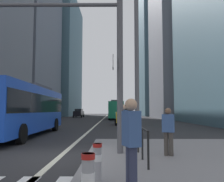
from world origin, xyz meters
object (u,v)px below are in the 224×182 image
(car_receding_near, at_px, (124,116))
(pedestrian_waiting, at_px, (168,129))
(city_bus_blue_oncoming, at_px, (24,107))
(pedestrian_walking, at_px, (131,140))
(car_oncoming_mid, at_px, (79,113))
(traffic_signal_gantry, at_px, (72,44))
(city_bus_red_receding, at_px, (116,109))
(pedestrian_far, at_px, (123,123))
(city_bus_red_distant, at_px, (118,109))
(street_lamp_post, at_px, (137,32))
(bollard_front, at_px, (88,182))
(bollard_left, at_px, (97,160))

(car_receding_near, bearing_deg, pedestrian_waiting, -87.99)
(city_bus_blue_oncoming, xyz_separation_m, pedestrian_walking, (6.08, -10.69, -0.73))
(city_bus_blue_oncoming, bearing_deg, car_receding_near, 58.38)
(car_oncoming_mid, distance_m, traffic_signal_gantry, 45.69)
(car_receding_near, bearing_deg, city_bus_red_receding, 92.02)
(city_bus_blue_oncoming, xyz_separation_m, pedestrian_waiting, (7.59, -7.20, -0.82))
(pedestrian_far, bearing_deg, city_bus_blue_oncoming, 140.66)
(city_bus_red_distant, bearing_deg, city_bus_red_receding, -92.14)
(street_lamp_post, bearing_deg, bollard_front, -101.32)
(city_bus_blue_oncoming, bearing_deg, bollard_left, -61.62)
(bollard_front, bearing_deg, pedestrian_far, 83.25)
(city_bus_blue_oncoming, height_order, city_bus_red_distant, same)
(car_receding_near, relative_size, pedestrian_far, 2.39)
(pedestrian_waiting, bearing_deg, city_bus_blue_oncoming, 136.50)
(traffic_signal_gantry, bearing_deg, bollard_left, -70.51)
(city_bus_red_distant, relative_size, pedestrian_far, 6.77)
(car_receding_near, height_order, pedestrian_waiting, car_receding_near)
(city_bus_red_distant, bearing_deg, bollard_front, -91.63)
(street_lamp_post, distance_m, pedestrian_walking, 7.48)
(city_bus_blue_oncoming, xyz_separation_m, car_oncoming_mid, (-2.13, 38.40, -0.85))
(city_bus_red_receding, distance_m, bollard_front, 39.82)
(car_receding_near, distance_m, bollard_left, 21.35)
(bollard_left, height_order, pedestrian_waiting, pedestrian_waiting)
(city_bus_red_distant, xyz_separation_m, car_receding_near, (-0.14, -36.48, -0.85))
(city_bus_blue_oncoming, relative_size, bollard_front, 12.44)
(car_oncoming_mid, relative_size, pedestrian_far, 2.60)
(city_bus_red_distant, height_order, traffic_signal_gantry, traffic_signal_gantry)
(traffic_signal_gantry, height_order, bollard_left, traffic_signal_gantry)
(street_lamp_post, relative_size, pedestrian_far, 4.59)
(city_bus_red_receding, distance_m, street_lamp_post, 32.78)
(pedestrian_walking, bearing_deg, traffic_signal_gantry, 114.87)
(car_oncoming_mid, relative_size, bollard_front, 5.04)
(city_bus_blue_oncoming, bearing_deg, pedestrian_waiting, -43.50)
(city_bus_blue_oncoming, distance_m, bollard_left, 11.45)
(car_oncoming_mid, relative_size, car_receding_near, 1.09)
(city_bus_red_receding, distance_m, car_receding_near, 16.82)
(street_lamp_post, bearing_deg, city_bus_red_receding, 90.85)
(city_bus_red_distant, bearing_deg, car_oncoming_mid, -134.57)
(bollard_left, bearing_deg, city_bus_red_distant, 88.34)
(city_bus_red_receding, xyz_separation_m, bollard_front, (-0.95, -39.79, -1.19))
(car_oncoming_mid, bearing_deg, street_lamp_post, -78.21)
(traffic_signal_gantry, height_order, pedestrian_waiting, traffic_signal_gantry)
(city_bus_red_distant, distance_m, pedestrian_walking, 58.46)
(bollard_left, bearing_deg, car_oncoming_mid, 98.85)
(city_bus_red_receding, bearing_deg, bollard_left, -91.41)
(traffic_signal_gantry, xyz_separation_m, pedestrian_waiting, (3.34, -0.47, -3.05))
(city_bus_red_distant, height_order, bollard_front, city_bus_red_distant)
(traffic_signal_gantry, xyz_separation_m, bollard_front, (1.15, -4.99, -3.42))
(city_bus_blue_oncoming, relative_size, pedestrian_waiting, 7.08)
(street_lamp_post, distance_m, bollard_front, 8.67)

